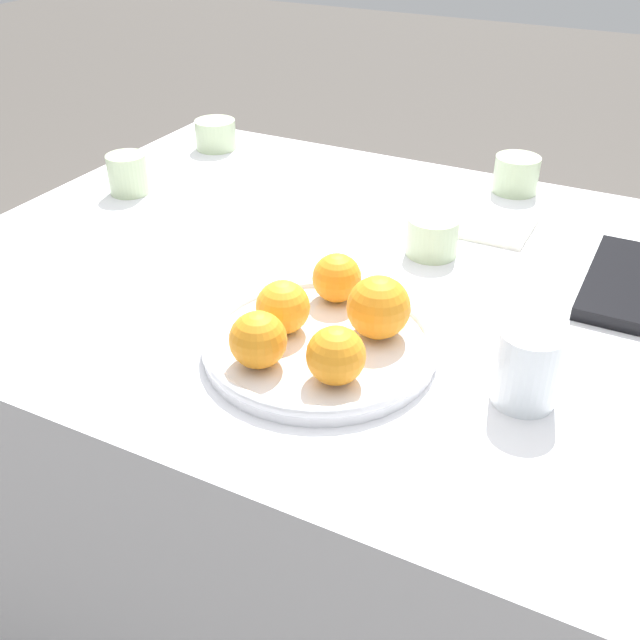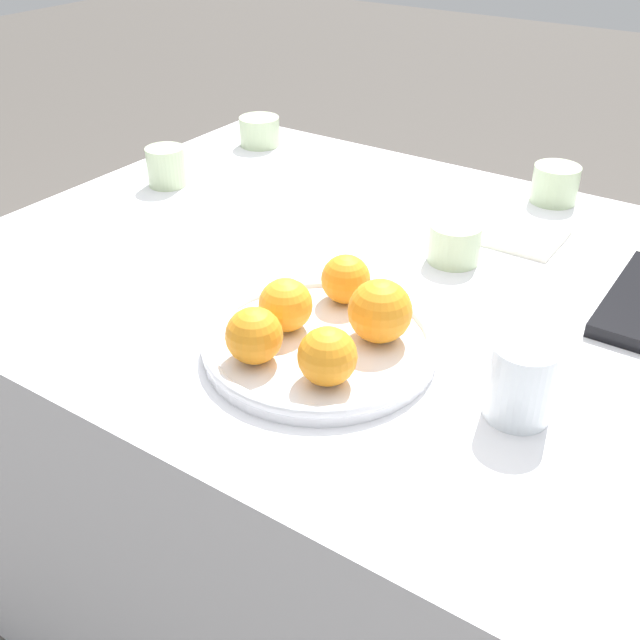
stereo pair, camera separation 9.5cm
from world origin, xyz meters
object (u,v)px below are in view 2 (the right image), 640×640
orange_1 (286,305)px  orange_3 (346,279)px  cup_1 (454,243)px  orange_4 (254,336)px  water_glass (521,381)px  orange_0 (327,356)px  napkin (524,237)px  cup_3 (166,166)px  cup_2 (555,184)px  fruit_platter (320,344)px  orange_2 (380,311)px  cup_0 (260,131)px

orange_1 → orange_3: orange_1 is taller
cup_1 → orange_3: bearing=-104.8°
orange_4 → water_glass: (0.30, 0.10, -0.01)m
water_glass → orange_0: bearing=-156.7°
napkin → cup_3: bearing=-166.7°
orange_1 → cup_1: (0.09, 0.33, -0.02)m
cup_3 → orange_1: bearing=-31.2°
orange_1 → cup_3: size_ratio=0.96×
orange_0 → napkin: orange_0 is taller
cup_3 → napkin: size_ratio=0.58×
orange_3 → cup_2: orange_3 is taller
orange_1 → orange_3: 0.11m
fruit_platter → cup_3: bearing=151.2°
cup_1 → fruit_platter: bearing=-95.7°
orange_0 → water_glass: 0.22m
orange_1 → orange_4: 0.08m
cup_1 → cup_3: cup_3 is taller
orange_4 → napkin: bearing=75.4°
napkin → orange_2: bearing=-95.3°
cup_3 → cup_2: bearing=27.5°
water_glass → orange_4: bearing=-161.5°
cup_2 → cup_3: 0.73m
orange_3 → napkin: size_ratio=0.54×
fruit_platter → orange_4: size_ratio=4.28×
cup_0 → napkin: 0.67m
cup_0 → cup_3: bearing=-91.6°
orange_0 → cup_0: orange_0 is taller
water_glass → cup_1: 0.38m
orange_3 → fruit_platter: bearing=-75.5°
orange_4 → orange_1: bearing=97.7°
fruit_platter → orange_0: bearing=-50.3°
orange_0 → cup_3: orange_0 is taller
cup_2 → cup_3: bearing=-152.5°
orange_4 → cup_2: size_ratio=0.85×
cup_0 → cup_1: (0.59, -0.26, 0.00)m
cup_3 → orange_3: bearing=-21.0°
orange_1 → cup_2: (0.14, 0.65, -0.02)m
orange_0 → water_glass: (0.20, 0.09, -0.01)m
orange_2 → water_glass: (0.20, -0.03, -0.01)m
orange_0 → orange_4: bearing=-172.2°
water_glass → cup_3: water_glass is taller
cup_2 → orange_1: bearing=-102.1°
fruit_platter → napkin: 0.48m
fruit_platter → cup_0: size_ratio=3.50×
orange_0 → cup_2: 0.72m
orange_3 → napkin: (0.13, 0.36, -0.05)m
orange_0 → orange_3: orange_0 is taller
fruit_platter → cup_2: cup_2 is taller
orange_0 → cup_3: bearing=148.7°
napkin → orange_0: bearing=-94.8°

